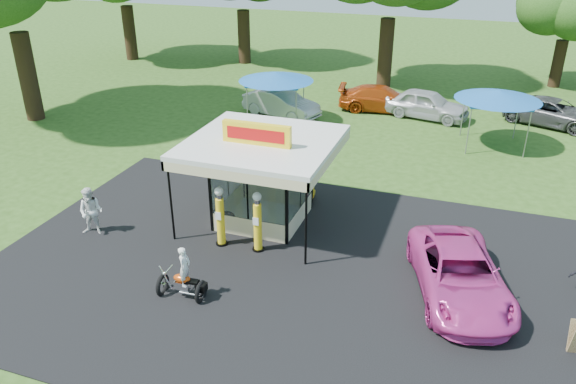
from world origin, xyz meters
name	(u,v)px	position (x,y,z in m)	size (l,w,h in m)	color
ground	(264,303)	(0.00, 0.00, 0.00)	(120.00, 120.00, 0.00)	#2C4B17
asphalt_apron	(286,268)	(0.00, 2.00, 0.02)	(20.00, 14.00, 0.04)	black
gas_station_kiosk	(263,179)	(-2.00, 4.99, 1.78)	(5.40, 5.40, 4.18)	white
gas_pump_left	(220,218)	(-2.74, 2.71, 1.12)	(0.43, 0.43, 2.33)	black
gas_pump_right	(258,223)	(-1.33, 2.78, 1.11)	(0.43, 0.43, 2.32)	black
motorcycle	(184,278)	(-2.45, -0.55, 0.73)	(1.60, 0.82, 1.88)	black
spare_tires	(228,220)	(-3.03, 3.90, 0.34)	(0.88, 0.69, 0.71)	black
kiosk_car	(283,186)	(-2.00, 7.20, 0.48)	(1.13, 2.82, 0.96)	yellow
pink_sedan	(460,274)	(5.60, 2.42, 0.76)	(2.52, 5.46, 1.52)	#D83A9B
spectator_west	(91,212)	(-7.64, 1.85, 0.94)	(0.92, 0.71, 1.89)	white
bg_car_a	(281,103)	(-5.84, 17.60, 0.80)	(1.68, 4.83, 1.59)	beige
bg_car_b	(381,99)	(-0.35, 20.70, 0.77)	(2.15, 5.28, 1.53)	#B23F0D
bg_car_c	(427,104)	(2.47, 20.16, 0.85)	(2.00, 4.98, 1.70)	#B9BABE
bg_car_d	(554,112)	(9.54, 21.25, 0.76)	(2.52, 5.46, 1.52)	#505052
tent_west	(276,77)	(-5.70, 16.38, 2.71)	(4.29, 4.29, 3.00)	gray
tent_east	(498,95)	(6.27, 16.52, 2.73)	(4.31, 4.31, 3.01)	gray
oak_far_d	(571,2)	(10.25, 30.44, 5.77)	(7.61, 7.61, 9.06)	black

